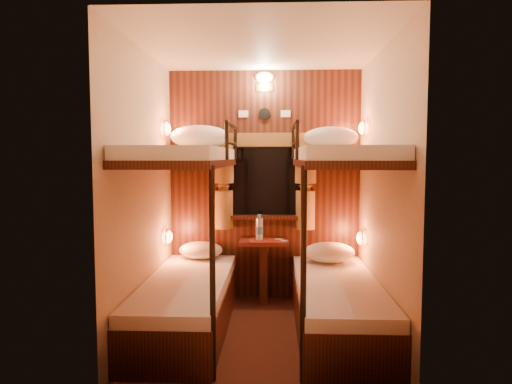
{
  "coord_description": "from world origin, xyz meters",
  "views": [
    {
      "loc": [
        0.11,
        -3.78,
        1.51
      ],
      "look_at": [
        -0.05,
        0.15,
        1.2
      ],
      "focal_mm": 32.0,
      "sensor_mm": 36.0,
      "label": 1
    }
  ],
  "objects_px": {
    "bunk_left": "(187,266)",
    "bottle_left": "(259,231)",
    "table": "(264,262)",
    "bottle_right": "(259,229)",
    "bunk_right": "(338,268)"
  },
  "relations": [
    {
      "from": "bunk_right",
      "to": "table",
      "type": "height_order",
      "value": "bunk_right"
    },
    {
      "from": "bottle_right",
      "to": "bunk_right",
      "type": "bearing_deg",
      "value": -48.18
    },
    {
      "from": "bunk_left",
      "to": "bottle_left",
      "type": "distance_m",
      "value": 1.0
    },
    {
      "from": "bunk_right",
      "to": "bottle_left",
      "type": "xyz_separation_m",
      "value": [
        -0.7,
        0.78,
        0.18
      ]
    },
    {
      "from": "bottle_left",
      "to": "bunk_right",
      "type": "bearing_deg",
      "value": -48.16
    },
    {
      "from": "table",
      "to": "bottle_right",
      "type": "height_order",
      "value": "bottle_right"
    },
    {
      "from": "bunk_right",
      "to": "bottle_left",
      "type": "distance_m",
      "value": 1.06
    },
    {
      "from": "table",
      "to": "bunk_right",
      "type": "bearing_deg",
      "value": -50.33
    },
    {
      "from": "bunk_left",
      "to": "table",
      "type": "height_order",
      "value": "bunk_left"
    },
    {
      "from": "bottle_left",
      "to": "bottle_right",
      "type": "xyz_separation_m",
      "value": [
        0.0,
        -0.0,
        0.02
      ]
    },
    {
      "from": "bunk_left",
      "to": "bunk_right",
      "type": "relative_size",
      "value": 1.0
    },
    {
      "from": "table",
      "to": "bottle_right",
      "type": "xyz_separation_m",
      "value": [
        -0.05,
        -0.0,
        0.35
      ]
    },
    {
      "from": "bunk_left",
      "to": "bottle_right",
      "type": "relative_size",
      "value": 7.14
    },
    {
      "from": "bunk_left",
      "to": "bottle_right",
      "type": "distance_m",
      "value": 1.0
    },
    {
      "from": "bunk_left",
      "to": "bunk_right",
      "type": "xyz_separation_m",
      "value": [
        1.3,
        0.0,
        0.0
      ]
    }
  ]
}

